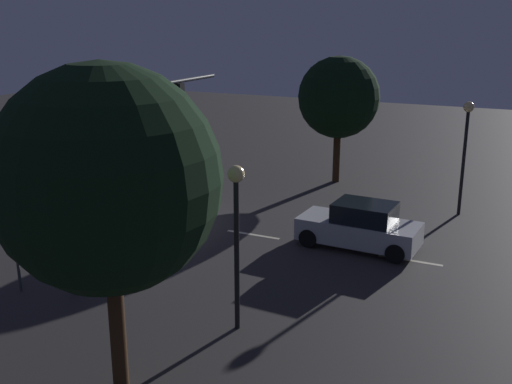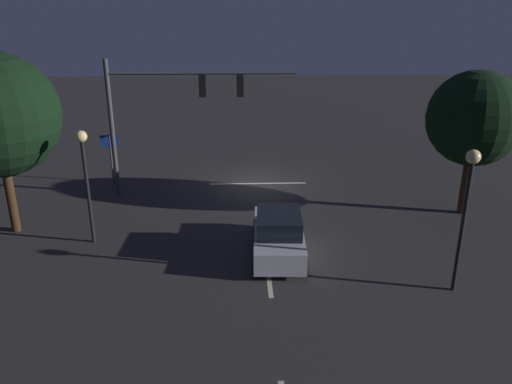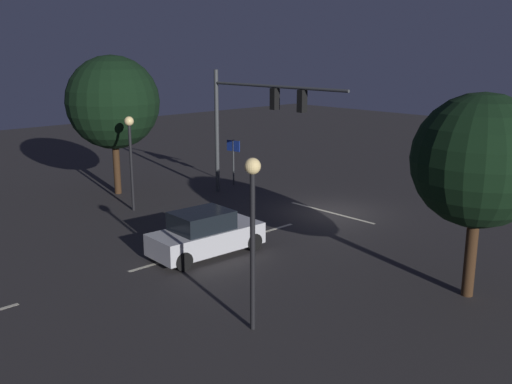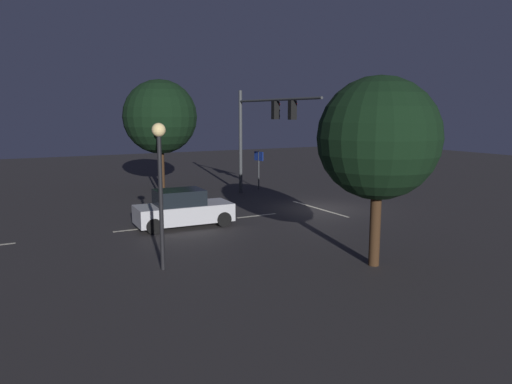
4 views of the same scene
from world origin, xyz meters
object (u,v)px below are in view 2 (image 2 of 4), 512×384
(car_approaching, at_px, (279,235))
(route_sign, at_px, (110,148))
(street_lamp_left_kerb, at_px, (468,194))
(tree_left_near, at_px, (475,119))
(street_lamp_right_kerb, at_px, (85,165))
(traffic_signal_assembly, at_px, (171,101))

(car_approaching, distance_m, route_sign, 11.58)
(street_lamp_left_kerb, height_order, route_sign, street_lamp_left_kerb)
(car_approaching, xyz_separation_m, street_lamp_left_kerb, (-5.55, 2.74, 2.58))
(route_sign, bearing_deg, tree_left_near, 164.28)
(car_approaching, distance_m, street_lamp_right_kerb, 7.69)
(street_lamp_left_kerb, xyz_separation_m, route_sign, (13.54, -11.06, -1.51))
(route_sign, relative_size, tree_left_near, 0.41)
(car_approaching, xyz_separation_m, street_lamp_right_kerb, (7.20, -1.28, 2.40))
(street_lamp_right_kerb, xyz_separation_m, tree_left_near, (-15.70, -2.39, 1.08))
(route_sign, distance_m, tree_left_near, 17.30)
(car_approaching, relative_size, street_lamp_left_kerb, 0.93)
(street_lamp_left_kerb, bearing_deg, traffic_signal_assembly, -43.03)
(traffic_signal_assembly, xyz_separation_m, street_lamp_right_kerb, (2.67, 5.39, -1.35))
(street_lamp_left_kerb, relative_size, street_lamp_right_kerb, 1.07)
(street_lamp_left_kerb, distance_m, route_sign, 17.55)
(traffic_signal_assembly, relative_size, tree_left_near, 1.39)
(street_lamp_left_kerb, xyz_separation_m, street_lamp_right_kerb, (12.75, -4.03, -0.18))
(traffic_signal_assembly, xyz_separation_m, street_lamp_left_kerb, (-10.08, 9.42, -1.17))
(tree_left_near, bearing_deg, street_lamp_left_kerb, 65.33)
(car_approaching, height_order, tree_left_near, tree_left_near)
(traffic_signal_assembly, height_order, route_sign, traffic_signal_assembly)
(street_lamp_left_kerb, bearing_deg, street_lamp_right_kerb, -17.53)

